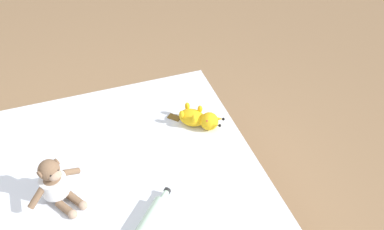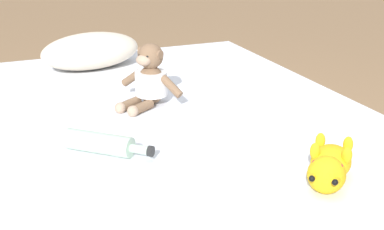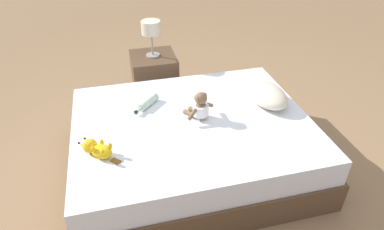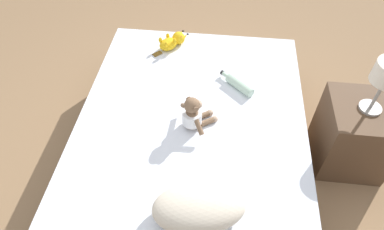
{
  "view_description": "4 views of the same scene",
  "coord_description": "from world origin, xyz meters",
  "px_view_note": "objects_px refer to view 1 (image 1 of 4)",
  "views": [
    {
      "loc": [
        -1.32,
        -0.13,
        2.01
      ],
      "look_at": [
        0.26,
        -0.69,
        0.53
      ],
      "focal_mm": 38.0,
      "sensor_mm": 36.0,
      "label": 1
    },
    {
      "loc": [
        -0.61,
        -1.79,
        1.16
      ],
      "look_at": [
        0.01,
        -0.3,
        0.55
      ],
      "focal_mm": 50.58,
      "sensor_mm": 36.0,
      "label": 2
    },
    {
      "loc": [
        2.08,
        -0.52,
        1.97
      ],
      "look_at": [
        0.0,
        0.0,
        0.52
      ],
      "focal_mm": 31.44,
      "sensor_mm": 36.0,
      "label": 3
    },
    {
      "loc": [
        -0.16,
        1.43,
        2.11
      ],
      "look_at": [
        -0.01,
        0.07,
        0.57
      ],
      "focal_mm": 31.75,
      "sensor_mm": 36.0,
      "label": 4
    }
  ],
  "objects_px": {
    "plush_monkey": "(55,184)",
    "glass_bottle": "(151,218)",
    "bed": "(82,220)",
    "plush_yellow_creature": "(199,119)"
  },
  "relations": [
    {
      "from": "bed",
      "to": "plush_yellow_creature",
      "type": "bearing_deg",
      "value": -72.07
    },
    {
      "from": "plush_yellow_creature",
      "to": "glass_bottle",
      "type": "distance_m",
      "value": 0.67
    },
    {
      "from": "plush_yellow_creature",
      "to": "bed",
      "type": "bearing_deg",
      "value": 107.93
    },
    {
      "from": "bed",
      "to": "plush_monkey",
      "type": "relative_size",
      "value": 7.32
    },
    {
      "from": "plush_monkey",
      "to": "glass_bottle",
      "type": "bearing_deg",
      "value": -126.67
    },
    {
      "from": "bed",
      "to": "plush_monkey",
      "type": "xyz_separation_m",
      "value": [
        -0.02,
        0.07,
        0.33
      ]
    },
    {
      "from": "glass_bottle",
      "to": "plush_yellow_creature",
      "type": "bearing_deg",
      "value": -38.5
    },
    {
      "from": "bed",
      "to": "plush_yellow_creature",
      "type": "xyz_separation_m",
      "value": [
        0.23,
        -0.72,
        0.28
      ]
    },
    {
      "from": "bed",
      "to": "plush_yellow_creature",
      "type": "relative_size",
      "value": 6.76
    },
    {
      "from": "bed",
      "to": "plush_monkey",
      "type": "height_order",
      "value": "plush_monkey"
    }
  ]
}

